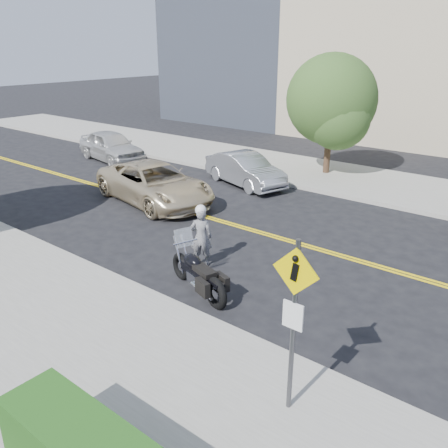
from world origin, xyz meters
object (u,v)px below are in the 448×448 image
motorcyclist (201,235)px  suv (155,183)px  pedestrian_sign (294,312)px  parked_car_white (111,146)px  motorcycle (198,265)px  parked_car_silver (245,169)px

motorcyclist → suv: (-5.03, 2.99, -0.12)m
pedestrian_sign → motorcyclist: (-4.88, 3.36, -1.09)m
suv → parked_car_white: parked_car_white is taller
motorcycle → parked_car_silver: 9.51m
pedestrian_sign → motorcycle: size_ratio=1.26×
suv → motorcyclist: bearing=-109.8°
motorcyclist → parked_car_silver: size_ratio=0.42×
pedestrian_sign → parked_car_white: pedestrian_sign is taller
pedestrian_sign → motorcycle: 4.64m
parked_car_white → motorcycle: bearing=-110.1°
parked_car_white → parked_car_silver: 8.11m
motorcycle → pedestrian_sign: bearing=-10.8°
motorcyclist → suv: bearing=-64.9°
motorcycle → suv: bearing=162.8°
pedestrian_sign → suv: pedestrian_sign is taller
motorcyclist → motorcycle: bearing=94.3°
motorcyclist → suv: 5.85m
pedestrian_sign → motorcyclist: pedestrian_sign is taller
pedestrian_sign → suv: (-9.91, 6.34, -1.21)m
motorcycle → suv: (-5.99, 4.20, 0.03)m
motorcycle → suv: suv is taller
motorcyclist → parked_car_silver: motorcyclist is taller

